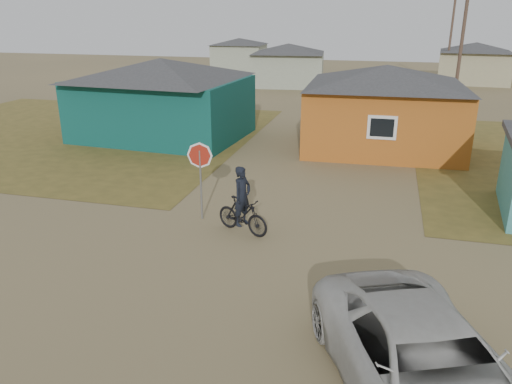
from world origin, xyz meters
TOP-DOWN VIEW (x-y plane):
  - ground at (0.00, 0.00)m, footprint 120.00×120.00m
  - grass_nw at (-14.00, 13.00)m, footprint 20.00×18.00m
  - house_teal at (-8.50, 13.50)m, footprint 8.93×7.08m
  - house_yellow at (2.50, 14.00)m, footprint 7.72×6.76m
  - house_pale_west at (-6.00, 34.00)m, footprint 7.04×6.15m
  - house_beige_east at (10.00, 40.00)m, footprint 6.95×6.05m
  - house_pale_north at (-14.00, 46.00)m, footprint 6.28×5.81m
  - utility_pole_near at (6.50, 22.00)m, footprint 1.40×0.20m
  - utility_pole_far at (7.50, 38.00)m, footprint 1.40×0.20m
  - stop_sign at (-2.75, 3.67)m, footprint 0.78×0.30m
  - cyclist at (-1.22, 2.98)m, footprint 1.85×1.16m
  - vehicle at (3.57, -2.94)m, footprint 4.53×6.13m

SIDE VIEW (x-z plane):
  - ground at x=0.00m, z-range 0.00..0.00m
  - grass_nw at x=-14.00m, z-range 0.00..0.01m
  - cyclist at x=-1.22m, z-range -0.28..1.75m
  - vehicle at x=3.57m, z-range 0.00..1.55m
  - house_pale_north at x=-14.00m, z-range 0.05..3.45m
  - stop_sign at x=-2.75m, z-range 0.58..3.05m
  - house_pale_west at x=-6.00m, z-range 0.06..3.66m
  - house_beige_east at x=10.00m, z-range 0.06..3.66m
  - house_yellow at x=2.50m, z-range 0.05..3.95m
  - house_teal at x=-8.50m, z-range 0.05..4.05m
  - utility_pole_near at x=6.50m, z-range 0.14..8.14m
  - utility_pole_far at x=7.50m, z-range 0.14..8.14m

